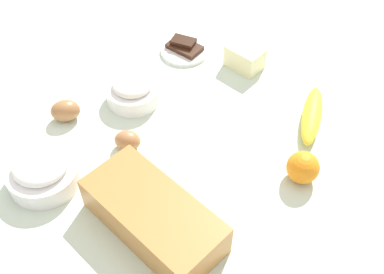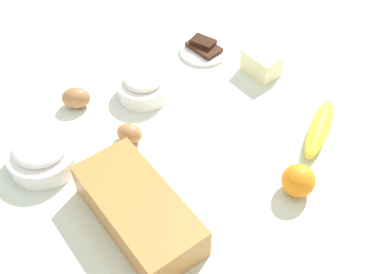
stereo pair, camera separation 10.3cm
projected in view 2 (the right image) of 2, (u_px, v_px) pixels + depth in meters
name	position (u px, v px, depth m)	size (l,w,h in m)	color
ground_plane	(192.00, 152.00, 1.06)	(2.40, 2.40, 0.02)	silver
loaf_pan	(139.00, 210.00, 0.90)	(0.28, 0.14, 0.08)	#B77A3D
flour_bowl	(144.00, 85.00, 1.15)	(0.13, 0.13, 0.07)	white
sugar_bowl	(43.00, 153.00, 1.00)	(0.15, 0.15, 0.08)	white
banana	(319.00, 129.00, 1.07)	(0.19, 0.04, 0.04)	yellow
orange_fruit	(298.00, 180.00, 0.96)	(0.07, 0.07, 0.07)	orange
butter_block	(262.00, 63.00, 1.21)	(0.09, 0.06, 0.06)	#F4EDB2
egg_near_butter	(76.00, 98.00, 1.13)	(0.05, 0.05, 0.07)	#A36D42
egg_beside_bowl	(129.00, 133.00, 1.06)	(0.04, 0.04, 0.06)	#A77044
chocolate_plate	(204.00, 49.00, 1.28)	(0.13, 0.13, 0.03)	white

